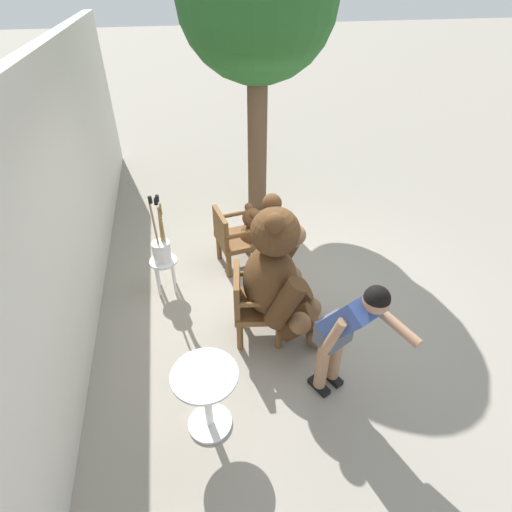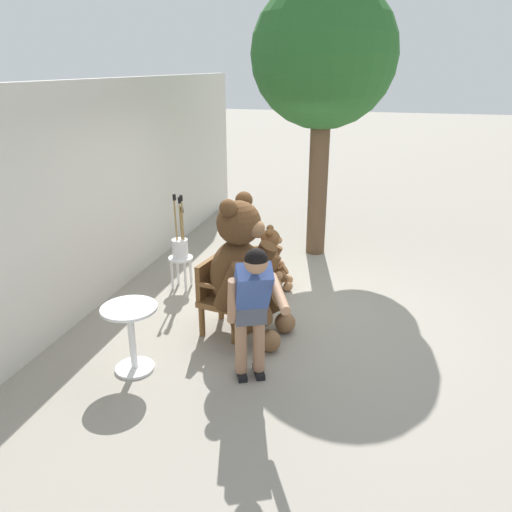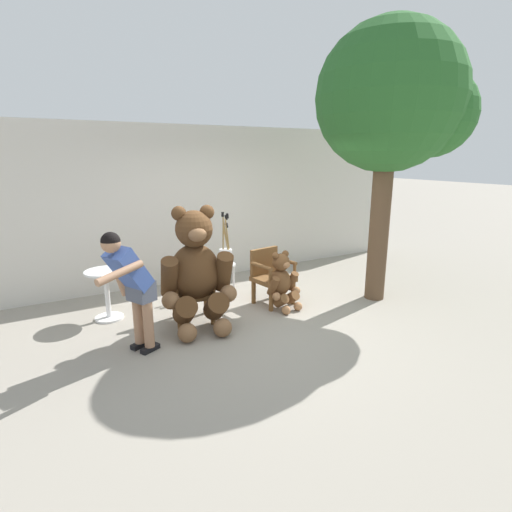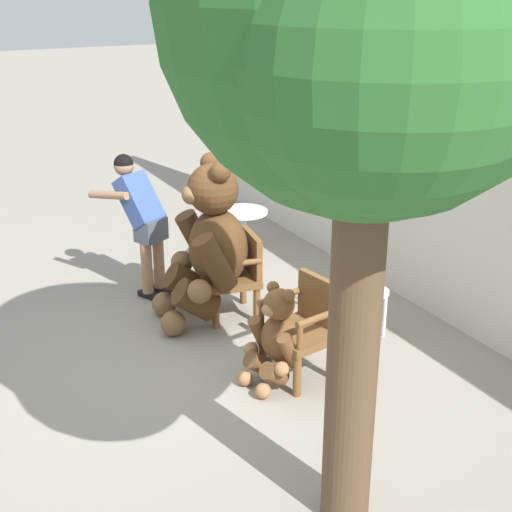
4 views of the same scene
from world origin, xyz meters
name	(u,v)px [view 4 (image 4 of 4)]	position (x,y,z in m)	size (l,w,h in m)	color
ground_plane	(214,355)	(0.00, 0.00, 0.00)	(60.00, 60.00, 0.00)	gray
back_wall	(432,173)	(0.00, 2.40, 1.40)	(10.00, 0.16, 2.80)	beige
wooden_chair_left	(236,272)	(-0.66, 0.55, 0.46)	(0.64, 0.61, 0.86)	brown
wooden_chair_right	(305,326)	(0.66, 0.55, 0.46)	(0.64, 0.60, 0.86)	brown
teddy_bear_large	(209,243)	(-0.68, 0.28, 0.81)	(1.02, 1.01, 1.65)	#4C3019
teddy_bear_small	(276,337)	(0.68, 0.26, 0.44)	(0.55, 0.54, 0.89)	brown
person_visitor	(141,213)	(-1.62, -0.07, 0.90)	(0.72, 0.69, 1.50)	black
white_stool	(371,300)	(0.33, 1.49, 0.36)	(0.34, 0.34, 0.46)	white
brush_bucket	(372,272)	(0.33, 1.49, 0.65)	(0.22, 0.22, 0.90)	white
round_side_table	(243,233)	(-1.70, 1.17, 0.45)	(0.56, 0.56, 0.72)	white
patio_tree	(374,18)	(2.34, -0.17, 3.03)	(2.27, 2.16, 4.18)	brown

